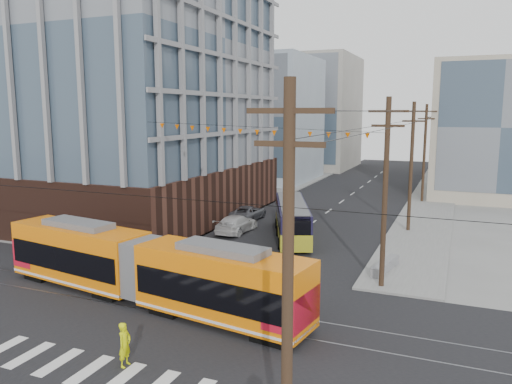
% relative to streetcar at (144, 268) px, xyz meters
% --- Properties ---
extents(ground, '(160.00, 160.00, 0.00)m').
position_rel_streetcar_xyz_m(ground, '(3.01, -3.98, -1.86)').
color(ground, slate).
extents(office_building, '(30.00, 25.00, 28.60)m').
position_rel_streetcar_xyz_m(office_building, '(-18.99, 19.02, 12.44)').
color(office_building, '#381E16').
rests_on(office_building, ground).
extents(bg_bldg_nw_near, '(18.00, 16.00, 18.00)m').
position_rel_streetcar_xyz_m(bg_bldg_nw_near, '(-13.99, 48.02, 7.14)').
color(bg_bldg_nw_near, '#8C99A5').
rests_on(bg_bldg_nw_near, ground).
extents(bg_bldg_ne_near, '(14.00, 14.00, 16.00)m').
position_rel_streetcar_xyz_m(bg_bldg_ne_near, '(19.01, 44.02, 6.14)').
color(bg_bldg_ne_near, gray).
rests_on(bg_bldg_ne_near, ground).
extents(bg_bldg_nw_far, '(16.00, 18.00, 20.00)m').
position_rel_streetcar_xyz_m(bg_bldg_nw_far, '(-10.99, 68.02, 8.14)').
color(bg_bldg_nw_far, gray).
rests_on(bg_bldg_nw_far, ground).
extents(bg_bldg_ne_far, '(16.00, 16.00, 14.00)m').
position_rel_streetcar_xyz_m(bg_bldg_ne_far, '(21.01, 64.02, 5.14)').
color(bg_bldg_ne_far, '#8C99A5').
rests_on(bg_bldg_ne_far, ground).
extents(utility_pole_near, '(0.30, 0.30, 11.00)m').
position_rel_streetcar_xyz_m(utility_pole_near, '(11.51, -9.98, 3.64)').
color(utility_pole_near, black).
rests_on(utility_pole_near, ground).
extents(utility_pole_far, '(0.30, 0.30, 11.00)m').
position_rel_streetcar_xyz_m(utility_pole_far, '(11.51, 52.02, 3.64)').
color(utility_pole_far, black).
rests_on(utility_pole_far, ground).
extents(streetcar, '(19.53, 5.62, 3.73)m').
position_rel_streetcar_xyz_m(streetcar, '(0.00, 0.00, 0.00)').
color(streetcar, orange).
rests_on(streetcar, ground).
extents(city_bus, '(6.16, 10.82, 3.04)m').
position_rel_streetcar_xyz_m(city_bus, '(2.94, 16.26, -0.34)').
color(city_bus, black).
rests_on(city_bus, ground).
extents(parked_car_silver, '(2.10, 4.87, 1.56)m').
position_rel_streetcar_xyz_m(parked_car_silver, '(-2.06, 7.76, -1.08)').
color(parked_car_silver, '#9C9C9C').
rests_on(parked_car_silver, ground).
extents(parked_car_white, '(2.23, 5.25, 1.51)m').
position_rel_streetcar_xyz_m(parked_car_white, '(-1.96, 16.06, -1.11)').
color(parked_car_white, silver).
rests_on(parked_car_white, ground).
extents(parked_car_grey, '(2.37, 5.01, 1.38)m').
position_rel_streetcar_xyz_m(parked_car_grey, '(-3.03, 21.05, -1.17)').
color(parked_car_grey, '#505158').
rests_on(parked_car_grey, ground).
extents(pedestrian, '(0.47, 0.69, 1.84)m').
position_rel_streetcar_xyz_m(pedestrian, '(3.32, -6.15, -0.94)').
color(pedestrian, '#D2DD06').
rests_on(pedestrian, ground).
extents(jersey_barrier, '(1.54, 3.88, 0.76)m').
position_rel_streetcar_xyz_m(jersey_barrier, '(11.31, 9.98, -1.48)').
color(jersey_barrier, gray).
rests_on(jersey_barrier, ground).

